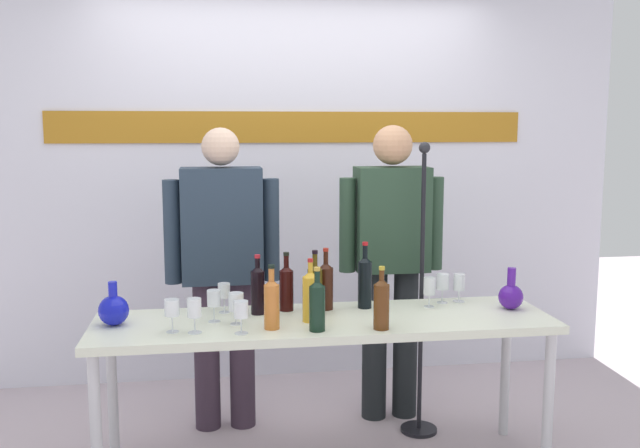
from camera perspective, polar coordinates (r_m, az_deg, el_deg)
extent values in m
cube|color=silver|center=(4.64, -2.34, 5.87)|extent=(4.40, 0.10, 3.00)
cube|color=#AE711C|center=(4.57, -2.27, 7.89)|extent=(3.08, 0.01, 0.20)
cube|color=silver|center=(3.37, 0.39, -8.03)|extent=(2.18, 0.59, 0.04)
cylinder|color=silver|center=(3.27, -17.77, -16.04)|extent=(0.05, 0.05, 0.72)
cylinder|color=silver|center=(3.57, 18.10, -13.93)|extent=(0.05, 0.05, 0.72)
cylinder|color=silver|center=(3.72, -16.55, -12.97)|extent=(0.05, 0.05, 0.72)
cylinder|color=silver|center=(3.99, 14.87, -11.45)|extent=(0.05, 0.05, 0.72)
sphere|color=#161CBE|center=(3.37, -16.47, -6.77)|extent=(0.14, 0.14, 0.14)
cylinder|color=#161CBE|center=(3.34, -16.54, -5.15)|extent=(0.04, 0.04, 0.08)
sphere|color=#4C1995|center=(3.64, 15.28, -5.75)|extent=(0.12, 0.12, 0.12)
cylinder|color=#4C1995|center=(3.62, 15.34, -4.21)|extent=(0.04, 0.04, 0.10)
cylinder|color=#362736|center=(3.98, -9.21, -10.53)|extent=(0.14, 0.14, 0.83)
cylinder|color=#362736|center=(3.98, -6.36, -10.47)|extent=(0.14, 0.14, 0.83)
cube|color=#283748|center=(3.81, -7.99, -0.10)|extent=(0.43, 0.22, 0.62)
cylinder|color=#283748|center=(3.82, -11.97, -0.64)|extent=(0.09, 0.09, 0.56)
cylinder|color=#283748|center=(3.83, -4.00, -0.47)|extent=(0.09, 0.09, 0.56)
sphere|color=beige|center=(3.78, -8.12, 6.26)|extent=(0.20, 0.20, 0.20)
cylinder|color=black|center=(4.07, 4.45, -9.77)|extent=(0.14, 0.14, 0.86)
cylinder|color=black|center=(4.11, 6.96, -9.61)|extent=(0.14, 0.14, 0.86)
cube|color=#2A4331|center=(3.93, 5.86, 0.40)|extent=(0.40, 0.22, 0.58)
cylinder|color=#2A4331|center=(3.88, 2.24, -0.10)|extent=(0.09, 0.09, 0.52)
cylinder|color=#2A4331|center=(4.01, 9.35, 0.06)|extent=(0.09, 0.09, 0.52)
sphere|color=tan|center=(3.90, 5.95, 6.42)|extent=(0.22, 0.22, 0.22)
cylinder|color=#36160C|center=(3.50, 0.47, -5.29)|extent=(0.07, 0.07, 0.21)
cone|color=#36160C|center=(3.47, 0.47, -3.39)|extent=(0.07, 0.07, 0.03)
cylinder|color=#36160C|center=(3.47, 0.47, -2.92)|extent=(0.02, 0.02, 0.08)
cylinder|color=#AC2317|center=(3.46, 0.47, -2.11)|extent=(0.03, 0.03, 0.02)
cylinder|color=black|center=(3.48, -2.75, -5.44)|extent=(0.07, 0.07, 0.20)
cone|color=black|center=(3.46, -2.76, -3.63)|extent=(0.07, 0.07, 0.03)
cylinder|color=black|center=(3.45, -2.77, -3.20)|extent=(0.03, 0.03, 0.08)
cylinder|color=black|center=(3.44, -2.77, -2.45)|extent=(0.03, 0.03, 0.02)
cylinder|color=black|center=(3.14, -0.23, -6.91)|extent=(0.07, 0.07, 0.20)
cone|color=black|center=(3.11, -0.23, -4.88)|extent=(0.07, 0.07, 0.03)
cylinder|color=black|center=(3.11, -0.23, -4.47)|extent=(0.02, 0.02, 0.07)
cylinder|color=gold|center=(3.10, -0.23, -3.69)|extent=(0.03, 0.03, 0.02)
cylinder|color=#C86D2B|center=(3.18, -3.96, -6.75)|extent=(0.07, 0.07, 0.20)
cone|color=#C86D2B|center=(3.15, -3.97, -4.76)|extent=(0.07, 0.07, 0.03)
cylinder|color=#C86D2B|center=(3.14, -3.98, -4.30)|extent=(0.03, 0.03, 0.08)
cylinder|color=black|center=(3.13, -3.99, -3.48)|extent=(0.03, 0.03, 0.02)
cylinder|color=#522A0F|center=(3.18, 5.03, -6.75)|extent=(0.07, 0.07, 0.20)
cone|color=#522A0F|center=(3.15, 5.05, -4.72)|extent=(0.07, 0.07, 0.03)
cylinder|color=#522A0F|center=(3.14, 5.06, -4.35)|extent=(0.02, 0.02, 0.07)
cylinder|color=gold|center=(3.13, 5.07, -3.60)|extent=(0.03, 0.03, 0.02)
cylinder|color=gold|center=(3.28, -0.79, -6.15)|extent=(0.07, 0.07, 0.21)
cone|color=gold|center=(3.26, -0.79, -4.11)|extent=(0.07, 0.07, 0.03)
cylinder|color=gold|center=(3.25, -0.79, -3.73)|extent=(0.02, 0.02, 0.07)
cylinder|color=#B0211F|center=(3.24, -0.79, -2.98)|extent=(0.03, 0.03, 0.02)
cylinder|color=black|center=(3.53, 3.67, -4.97)|extent=(0.07, 0.07, 0.24)
cone|color=black|center=(3.50, 3.69, -2.90)|extent=(0.07, 0.07, 0.03)
cylinder|color=black|center=(3.50, 3.70, -2.42)|extent=(0.02, 0.02, 0.08)
cylinder|color=red|center=(3.49, 3.70, -1.61)|extent=(0.03, 0.03, 0.02)
cylinder|color=#45370C|center=(3.41, -0.41, -5.53)|extent=(0.07, 0.07, 0.22)
cone|color=#45370C|center=(3.39, -0.42, -3.51)|extent=(0.07, 0.07, 0.03)
cylinder|color=#45370C|center=(3.38, -0.42, -3.08)|extent=(0.02, 0.02, 0.08)
cylinder|color=black|center=(3.37, -0.42, -2.30)|extent=(0.03, 0.03, 0.02)
cylinder|color=black|center=(3.42, -5.09, -5.59)|extent=(0.07, 0.07, 0.21)
cone|color=black|center=(3.40, -5.12, -3.65)|extent=(0.07, 0.07, 0.03)
cylinder|color=black|center=(3.39, -5.12, -3.31)|extent=(0.02, 0.02, 0.06)
cylinder|color=#B11C28|center=(3.39, -5.13, -2.64)|extent=(0.03, 0.03, 0.02)
cylinder|color=white|center=(3.29, -6.83, -8.08)|extent=(0.06, 0.06, 0.00)
cylinder|color=white|center=(3.28, -6.84, -7.54)|extent=(0.01, 0.01, 0.06)
cylinder|color=white|center=(3.26, -6.86, -6.31)|extent=(0.07, 0.07, 0.08)
cylinder|color=white|center=(3.14, -6.43, -8.84)|extent=(0.06, 0.06, 0.00)
cylinder|color=white|center=(3.13, -6.44, -8.20)|extent=(0.01, 0.01, 0.07)
cylinder|color=white|center=(3.11, -6.46, -6.92)|extent=(0.07, 0.07, 0.07)
cylinder|color=white|center=(3.18, -10.15, -8.70)|extent=(0.06, 0.06, 0.00)
cylinder|color=white|center=(3.17, -10.17, -8.07)|extent=(0.01, 0.01, 0.07)
cylinder|color=white|center=(3.15, -10.21, -6.73)|extent=(0.06, 0.06, 0.08)
cylinder|color=white|center=(3.21, -11.92, -8.59)|extent=(0.06, 0.06, 0.00)
cylinder|color=white|center=(3.20, -11.94, -7.94)|extent=(0.01, 0.01, 0.07)
cylinder|color=white|center=(3.18, -11.98, -6.68)|extent=(0.07, 0.07, 0.07)
cylinder|color=white|center=(3.49, -7.80, -7.14)|extent=(0.05, 0.05, 0.00)
cylinder|color=white|center=(3.48, -7.81, -6.53)|extent=(0.01, 0.01, 0.07)
cylinder|color=white|center=(3.47, -7.83, -5.38)|extent=(0.06, 0.06, 0.07)
cylinder|color=white|center=(3.34, -8.61, -7.86)|extent=(0.06, 0.06, 0.00)
cylinder|color=white|center=(3.33, -8.62, -7.23)|extent=(0.01, 0.01, 0.07)
cylinder|color=white|center=(3.31, -8.65, -5.98)|extent=(0.06, 0.06, 0.08)
cylinder|color=white|center=(3.74, 11.23, -6.20)|extent=(0.06, 0.06, 0.00)
cylinder|color=white|center=(3.73, 11.24, -5.74)|extent=(0.01, 0.01, 0.06)
cylinder|color=white|center=(3.72, 11.27, -4.66)|extent=(0.06, 0.06, 0.09)
cylinder|color=white|center=(3.61, 8.87, -6.67)|extent=(0.05, 0.05, 0.00)
cylinder|color=white|center=(3.60, 8.88, -6.17)|extent=(0.01, 0.01, 0.06)
cylinder|color=white|center=(3.58, 8.90, -5.02)|extent=(0.06, 0.06, 0.09)
cylinder|color=white|center=(3.70, 9.92, -6.32)|extent=(0.06, 0.06, 0.00)
cylinder|color=white|center=(3.69, 9.93, -5.78)|extent=(0.01, 0.01, 0.07)
cylinder|color=white|center=(3.68, 9.96, -4.65)|extent=(0.06, 0.06, 0.08)
cylinder|color=black|center=(4.06, 8.05, -16.23)|extent=(0.20, 0.20, 0.02)
cylinder|color=black|center=(3.82, 8.27, -5.84)|extent=(0.02, 0.02, 1.53)
sphere|color=#232328|center=(3.71, 8.51, 6.17)|extent=(0.06, 0.06, 0.06)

